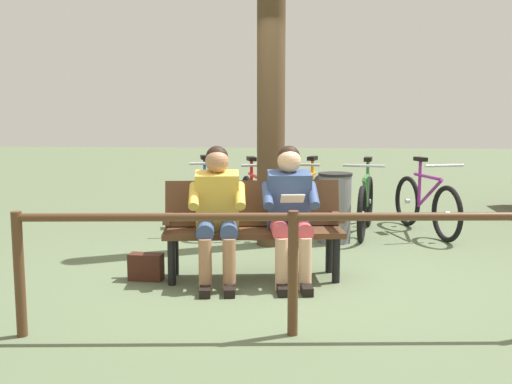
{
  "coord_description": "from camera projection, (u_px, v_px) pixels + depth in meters",
  "views": [
    {
      "loc": [
        -0.17,
        5.19,
        1.5
      ],
      "look_at": [
        0.24,
        -0.34,
        0.75
      ],
      "focal_mm": 41.76,
      "sensor_mm": 36.0,
      "label": 1
    }
  ],
  "objects": [
    {
      "name": "bicycle_green",
      "position": [
        366.0,
        205.0,
        7.34
      ],
      "size": [
        0.51,
        1.66,
        0.94
      ],
      "rotation": [
        0.0,
        0.0,
        1.38
      ],
      "color": "black",
      "rests_on": "ground"
    },
    {
      "name": "bicycle_purple",
      "position": [
        308.0,
        203.0,
        7.49
      ],
      "size": [
        0.6,
        1.64,
        0.94
      ],
      "rotation": [
        0.0,
        0.0,
        1.3
      ],
      "color": "black",
      "rests_on": "ground"
    },
    {
      "name": "person_reading",
      "position": [
        290.0,
        207.0,
        5.24
      ],
      "size": [
        0.52,
        0.8,
        1.2
      ],
      "rotation": [
        0.0,
        0.0,
        0.13
      ],
      "color": "#334772",
      "rests_on": "ground"
    },
    {
      "name": "bench",
      "position": [
        253.0,
        222.0,
        5.4
      ],
      "size": [
        1.65,
        0.68,
        0.87
      ],
      "rotation": [
        0.0,
        0.0,
        0.13
      ],
      "color": "#51331E",
      "rests_on": "ground"
    },
    {
      "name": "handbag",
      "position": [
        146.0,
        267.0,
        5.33
      ],
      "size": [
        0.31,
        0.16,
        0.24
      ],
      "primitive_type": "cube",
      "rotation": [
        0.0,
        0.0,
        -0.07
      ],
      "color": "#3F1E14",
      "rests_on": "ground"
    },
    {
      "name": "tree_trunk",
      "position": [
        271.0,
        85.0,
        6.54
      ],
      "size": [
        0.31,
        0.31,
        3.57
      ],
      "primitive_type": "cylinder",
      "color": "#4C3823",
      "rests_on": "ground"
    },
    {
      "name": "railing_fence",
      "position": [
        293.0,
        247.0,
        3.95
      ],
      "size": [
        3.7,
        0.39,
        0.85
      ],
      "rotation": [
        0.0,
        0.0,
        0.09
      ],
      "color": "#51331E",
      "rests_on": "ground"
    },
    {
      "name": "bicycle_silver",
      "position": [
        206.0,
        201.0,
        7.66
      ],
      "size": [
        0.58,
        1.64,
        0.94
      ],
      "rotation": [
        0.0,
        0.0,
        1.83
      ],
      "color": "black",
      "rests_on": "ground"
    },
    {
      "name": "bicycle_orange",
      "position": [
        254.0,
        204.0,
        7.41
      ],
      "size": [
        0.6,
        1.63,
        0.94
      ],
      "rotation": [
        0.0,
        0.0,
        1.85
      ],
      "color": "black",
      "rests_on": "ground"
    },
    {
      "name": "person_companion",
      "position": [
        217.0,
        208.0,
        5.2
      ],
      "size": [
        0.52,
        0.8,
        1.2
      ],
      "rotation": [
        0.0,
        0.0,
        0.13
      ],
      "color": "gold",
      "rests_on": "ground"
    },
    {
      "name": "ground_plane",
      "position": [
        280.0,
        280.0,
        5.34
      ],
      "size": [
        40.0,
        40.0,
        0.0
      ],
      "primitive_type": "plane",
      "color": "#566647"
    },
    {
      "name": "litter_bin",
      "position": [
        335.0,
        208.0,
        6.86
      ],
      "size": [
        0.39,
        0.39,
        0.8
      ],
      "color": "slate",
      "rests_on": "ground"
    },
    {
      "name": "bicycle_black",
      "position": [
        426.0,
        205.0,
        7.35
      ],
      "size": [
        0.61,
        1.63,
        0.94
      ],
      "rotation": [
        0.0,
        0.0,
        1.85
      ],
      "color": "black",
      "rests_on": "ground"
    }
  ]
}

